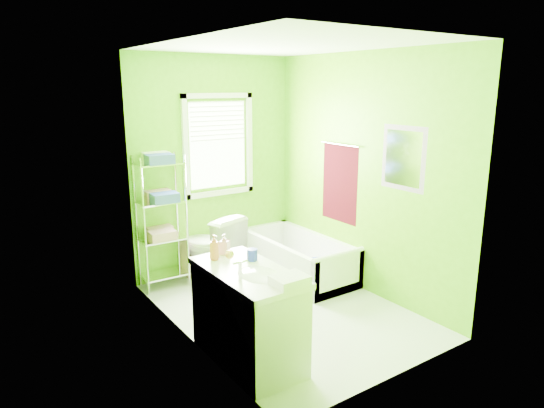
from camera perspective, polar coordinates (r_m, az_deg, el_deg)
ground at (r=5.11m, az=1.42°, el=-12.29°), size 2.90×2.90×0.00m
room_envelope at (r=4.64m, az=1.54°, el=5.12°), size 2.14×2.94×2.62m
window at (r=5.86m, az=-6.33°, el=7.52°), size 0.92×0.05×1.22m
door at (r=3.42m, az=-2.84°, el=-7.61°), size 0.09×0.80×2.00m
right_wall_decor at (r=5.33m, az=10.70°, el=3.55°), size 0.04×1.48×1.17m
bathtub at (r=5.91m, az=3.18°, el=-6.93°), size 0.71×1.53×0.49m
toilet at (r=5.70m, az=-7.31°, el=-5.10°), size 0.67×0.90×0.82m
vanity at (r=4.08m, az=-2.77°, el=-12.65°), size 0.55×1.07×1.02m
wire_shelf_unit at (r=5.52m, az=-12.84°, el=-0.33°), size 0.52×0.42×1.53m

